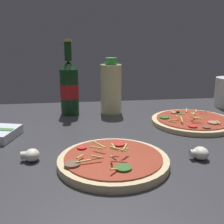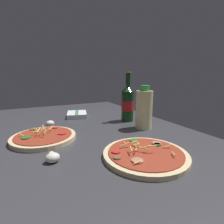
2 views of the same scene
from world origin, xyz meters
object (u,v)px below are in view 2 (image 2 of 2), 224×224
(oil_bottle, at_px, (144,109))
(mushroom_left, at_px, (52,157))
(beer_bottle, at_px, (128,103))
(mushroom_right, at_px, (50,123))
(dish_towel, at_px, (77,114))
(pizza_near, at_px, (44,137))
(pizza_far, at_px, (145,154))

(oil_bottle, relative_size, mushroom_left, 4.64)
(beer_bottle, xyz_separation_m, mushroom_right, (-0.08, -0.38, -0.08))
(mushroom_right, distance_m, dish_towel, 0.21)
(mushroom_left, bearing_deg, mushroom_right, 173.63)
(beer_bottle, xyz_separation_m, dish_towel, (-0.21, -0.21, -0.08))
(beer_bottle, height_order, oil_bottle, beer_bottle)
(pizza_near, distance_m, pizza_far, 0.38)
(pizza_near, xyz_separation_m, mushroom_right, (-0.17, 0.04, 0.00))
(pizza_far, xyz_separation_m, mushroom_right, (-0.46, -0.21, 0.00))
(pizza_near, distance_m, mushroom_right, 0.18)
(mushroom_left, bearing_deg, oil_bottle, 108.85)
(mushroom_right, xyz_separation_m, dish_towel, (-0.13, 0.16, -0.00))
(pizza_near, distance_m, beer_bottle, 0.44)
(mushroom_right, bearing_deg, mushroom_left, -6.37)
(pizza_far, relative_size, dish_towel, 1.58)
(pizza_near, distance_m, oil_bottle, 0.43)
(oil_bottle, bearing_deg, pizza_far, -35.34)
(oil_bottle, distance_m, mushroom_right, 0.44)
(oil_bottle, relative_size, mushroom_right, 4.83)
(beer_bottle, height_order, mushroom_right, beer_bottle)
(beer_bottle, xyz_separation_m, mushroom_left, (0.29, -0.42, -0.08))
(mushroom_left, distance_m, mushroom_right, 0.37)
(pizza_far, height_order, oil_bottle, oil_bottle)
(mushroom_right, bearing_deg, pizza_near, -14.47)
(mushroom_left, height_order, dish_towel, mushroom_left)
(pizza_near, height_order, pizza_far, pizza_near)
(pizza_near, height_order, mushroom_right, pizza_near)
(mushroom_left, xyz_separation_m, dish_towel, (-0.49, 0.21, -0.00))
(pizza_far, distance_m, oil_bottle, 0.30)
(pizza_far, relative_size, oil_bottle, 1.30)
(mushroom_left, xyz_separation_m, mushroom_right, (-0.37, 0.04, -0.00))
(oil_bottle, xyz_separation_m, mushroom_right, (-0.22, -0.37, -0.08))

